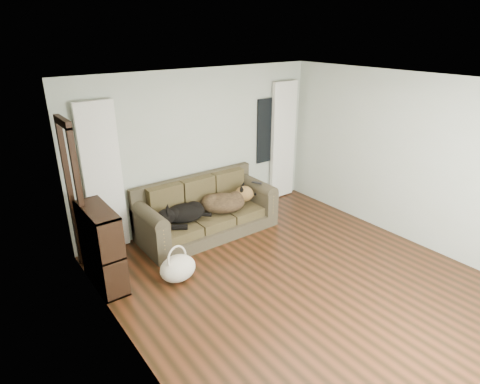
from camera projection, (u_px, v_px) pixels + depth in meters
floor at (302, 284)px, 5.37m from camera, size 5.00×5.00×0.00m
ceiling at (316, 85)px, 4.38m from camera, size 5.00×5.00×0.00m
wall_back at (201, 148)px, 6.73m from camera, size 4.50×0.04×2.60m
wall_left at (132, 252)px, 3.63m from camera, size 0.04×5.00×2.60m
wall_right at (412, 161)px, 6.11m from camera, size 0.04×5.00×2.60m
curtain_left at (103, 179)px, 5.79m from camera, size 0.55×0.08×2.25m
curtain_right at (283, 141)px, 7.72m from camera, size 0.55×0.08×2.25m
window_pane at (268, 131)px, 7.47m from camera, size 0.50×0.03×1.20m
door_casing at (76, 202)px, 5.28m from camera, size 0.07×0.60×2.10m
sofa at (207, 208)px, 6.54m from camera, size 2.26×0.98×0.92m
dog_black_lab at (183, 214)px, 6.26m from camera, size 0.73×0.57×0.28m
dog_shepherd at (225, 203)px, 6.64m from camera, size 0.94×0.85×0.34m
tv_remote at (257, 183)px, 6.83m from camera, size 0.12×0.18×0.02m
tote_bag at (178, 270)px, 5.40m from camera, size 0.51×0.40×0.37m
bookshelf at (102, 251)px, 5.19m from camera, size 0.40×0.90×1.10m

